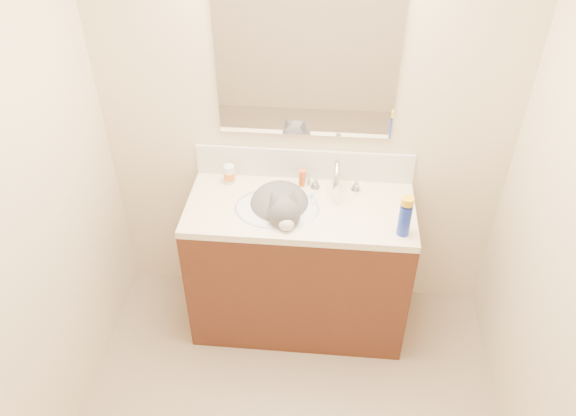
% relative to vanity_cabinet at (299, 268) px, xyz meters
% --- Properties ---
extents(room_shell, '(2.24, 2.54, 2.52)m').
position_rel_vanity_cabinet_xyz_m(room_shell, '(0.00, -0.97, 1.08)').
color(room_shell, beige).
rests_on(room_shell, ground).
extents(vanity_cabinet, '(1.20, 0.55, 0.82)m').
position_rel_vanity_cabinet_xyz_m(vanity_cabinet, '(0.00, 0.00, 0.00)').
color(vanity_cabinet, '#452012').
rests_on(vanity_cabinet, ground).
extents(counter_slab, '(1.20, 0.55, 0.04)m').
position_rel_vanity_cabinet_xyz_m(counter_slab, '(0.00, 0.00, 0.43)').
color(counter_slab, beige).
rests_on(counter_slab, vanity_cabinet).
extents(basin, '(0.45, 0.36, 0.14)m').
position_rel_vanity_cabinet_xyz_m(basin, '(-0.12, -0.03, 0.38)').
color(basin, silver).
rests_on(basin, vanity_cabinet).
extents(faucet, '(0.28, 0.20, 0.21)m').
position_rel_vanity_cabinet_xyz_m(faucet, '(0.18, 0.14, 0.54)').
color(faucet, silver).
rests_on(faucet, counter_slab).
extents(cat, '(0.43, 0.49, 0.34)m').
position_rel_vanity_cabinet_xyz_m(cat, '(-0.10, -0.01, 0.43)').
color(cat, '#4D4B4D').
rests_on(cat, basin).
extents(backsplash, '(1.20, 0.02, 0.18)m').
position_rel_vanity_cabinet_xyz_m(backsplash, '(0.00, 0.26, 0.54)').
color(backsplash, silver).
rests_on(backsplash, counter_slab).
extents(mirror, '(0.90, 0.02, 0.80)m').
position_rel_vanity_cabinet_xyz_m(mirror, '(0.00, 0.26, 1.13)').
color(mirror, white).
rests_on(mirror, room_shell).
extents(pill_bottle, '(0.08, 0.08, 0.11)m').
position_rel_vanity_cabinet_xyz_m(pill_bottle, '(-0.40, 0.18, 0.50)').
color(pill_bottle, silver).
rests_on(pill_bottle, counter_slab).
extents(pill_label, '(0.08, 0.08, 0.04)m').
position_rel_vanity_cabinet_xyz_m(pill_label, '(-0.40, 0.18, 0.50)').
color(pill_label, orange).
rests_on(pill_label, pill_bottle).
extents(silver_jar, '(0.07, 0.07, 0.06)m').
position_rel_vanity_cabinet_xyz_m(silver_jar, '(0.01, 0.20, 0.48)').
color(silver_jar, '#B7B7BC').
rests_on(silver_jar, counter_slab).
extents(amber_bottle, '(0.05, 0.05, 0.10)m').
position_rel_vanity_cabinet_xyz_m(amber_bottle, '(-0.00, 0.19, 0.50)').
color(amber_bottle, '#E0591A').
rests_on(amber_bottle, counter_slab).
extents(toothbrush, '(0.03, 0.13, 0.01)m').
position_rel_vanity_cabinet_xyz_m(toothbrush, '(0.06, 0.08, 0.45)').
color(toothbrush, silver).
rests_on(toothbrush, counter_slab).
extents(toothbrush_head, '(0.02, 0.03, 0.02)m').
position_rel_vanity_cabinet_xyz_m(toothbrush_head, '(0.06, 0.08, 0.46)').
color(toothbrush_head, '#67ADDB').
rests_on(toothbrush_head, counter_slab).
extents(spray_can, '(0.08, 0.08, 0.17)m').
position_rel_vanity_cabinet_xyz_m(spray_can, '(0.52, -0.18, 0.53)').
color(spray_can, '#182DAA').
rests_on(spray_can, counter_slab).
extents(spray_cap, '(0.08, 0.08, 0.04)m').
position_rel_vanity_cabinet_xyz_m(spray_cap, '(0.52, -0.18, 0.65)').
color(spray_cap, gold).
rests_on(spray_cap, spray_can).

